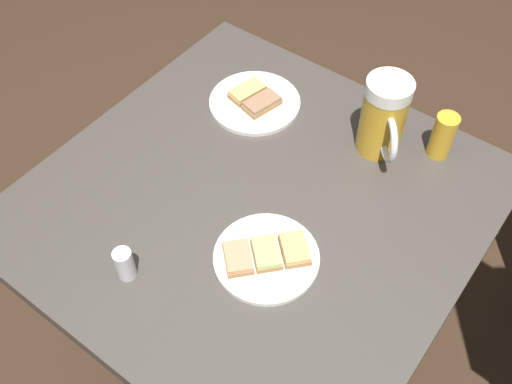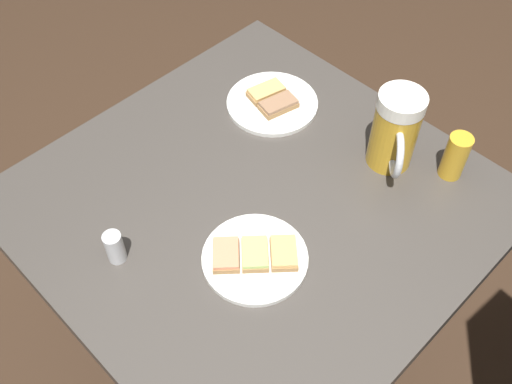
% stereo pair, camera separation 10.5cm
% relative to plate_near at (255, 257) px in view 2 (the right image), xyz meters
% --- Properties ---
extents(ground_plane, '(6.00, 6.00, 0.00)m').
position_rel_plate_near_xyz_m(ground_plane, '(-0.10, 0.10, -0.78)').
color(ground_plane, '#382619').
extents(cafe_table, '(0.82, 0.83, 0.77)m').
position_rel_plate_near_xyz_m(cafe_table, '(-0.10, 0.10, -0.16)').
color(cafe_table, black).
rests_on(cafe_table, ground_plane).
extents(plate_near, '(0.19, 0.19, 0.03)m').
position_rel_plate_near_xyz_m(plate_near, '(0.00, 0.00, 0.00)').
color(plate_near, white).
rests_on(plate_near, cafe_table).
extents(plate_far, '(0.20, 0.20, 0.03)m').
position_rel_plate_near_xyz_m(plate_far, '(-0.26, 0.31, -0.00)').
color(plate_far, white).
rests_on(plate_far, cafe_table).
extents(beer_mug, '(0.12, 0.13, 0.17)m').
position_rel_plate_near_xyz_m(beer_mug, '(0.02, 0.36, 0.08)').
color(beer_mug, gold).
rests_on(beer_mug, cafe_table).
extents(beer_glass_small, '(0.05, 0.05, 0.10)m').
position_rel_plate_near_xyz_m(beer_glass_small, '(0.13, 0.42, 0.04)').
color(beer_glass_small, gold).
rests_on(beer_glass_small, cafe_table).
extents(salt_shaker, '(0.03, 0.03, 0.07)m').
position_rel_plate_near_xyz_m(salt_shaker, '(-0.18, -0.17, 0.02)').
color(salt_shaker, silver).
rests_on(salt_shaker, cafe_table).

